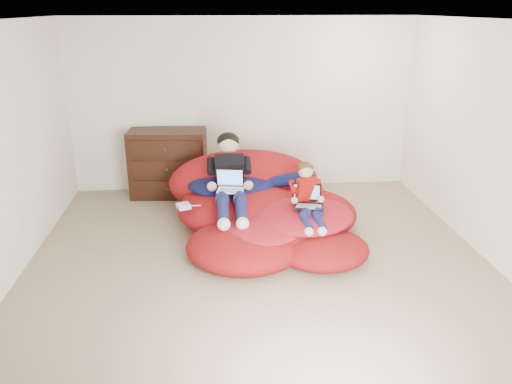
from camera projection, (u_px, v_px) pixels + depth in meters
name	position (u px, v px, depth m)	size (l,w,h in m)	color
room_shell	(259.00, 245.00, 5.34)	(5.10, 5.10, 2.77)	tan
dresser	(168.00, 163.00, 7.22)	(1.12, 0.64, 0.97)	black
beanbag_pile	(262.00, 208.00, 6.18)	(2.36, 2.41, 0.92)	#A31216
cream_pillow	(212.00, 166.00, 6.64)	(0.40, 0.26, 0.26)	silver
older_boy	(230.00, 175.00, 5.96)	(0.37, 1.26, 0.83)	black
younger_boy	(308.00, 195.00, 5.66)	(0.31, 0.81, 0.62)	#A3120E
laptop_white	(230.00, 185.00, 5.89)	(0.34, 0.32, 0.22)	white
laptop_black	(308.00, 200.00, 5.67)	(0.38, 0.37, 0.24)	black
power_adapter	(184.00, 206.00, 5.84)	(0.14, 0.14, 0.05)	white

